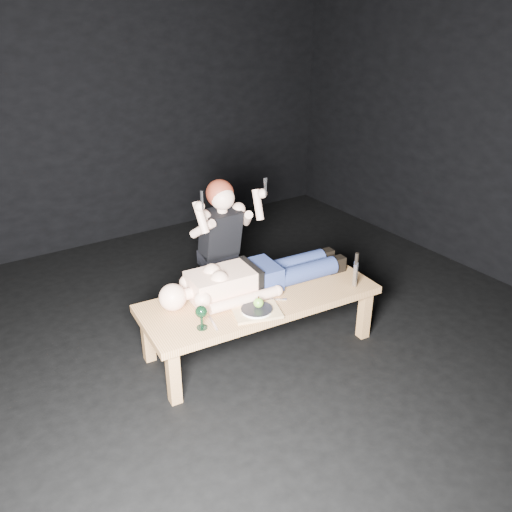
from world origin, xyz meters
name	(u,v)px	position (x,y,z in m)	size (l,w,h in m)	color
ground	(251,342)	(0.00, 0.00, 0.00)	(5.00, 5.00, 0.00)	black
back_wall	(116,98)	(0.00, 2.50, 1.50)	(5.00, 5.00, 0.00)	black
table	(260,322)	(0.02, -0.10, 0.23)	(1.73, 0.65, 0.45)	tan
lying_man	(258,273)	(0.07, 0.02, 0.57)	(1.61, 0.49, 0.24)	beige
kneeling_woman	(216,245)	(0.03, 0.55, 0.60)	(0.64, 0.72, 1.21)	black
serving_tray	(257,312)	(-0.13, -0.28, 0.46)	(0.32, 0.23, 0.02)	tan
plate	(257,310)	(-0.13, -0.28, 0.48)	(0.21, 0.21, 0.02)	white
apple	(258,303)	(-0.11, -0.27, 0.52)	(0.07, 0.07, 0.07)	#539823
goblet	(202,317)	(-0.53, -0.24, 0.53)	(0.08, 0.08, 0.17)	black
fork_flat	(213,323)	(-0.45, -0.23, 0.45)	(0.02, 0.18, 0.01)	#B2B2B7
knife_flat	(274,306)	(0.02, -0.28, 0.45)	(0.02, 0.18, 0.01)	#B2B2B7
spoon_flat	(274,299)	(0.07, -0.20, 0.45)	(0.02, 0.18, 0.01)	#B2B2B7
carving_knife	(356,270)	(0.67, -0.38, 0.59)	(0.04, 0.04, 0.28)	#B2B2B7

